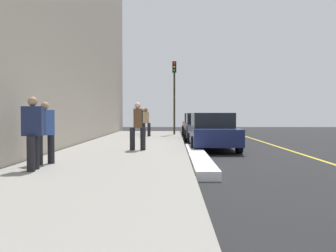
# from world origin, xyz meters

# --- Properties ---
(ground_plane) EXTENTS (56.00, 56.00, 0.00)m
(ground_plane) POSITION_xyz_m (0.00, 0.00, 0.00)
(ground_plane) COLOR black
(sidewalk) EXTENTS (28.00, 4.60, 0.15)m
(sidewalk) POSITION_xyz_m (0.00, -3.30, 0.07)
(sidewalk) COLOR gray
(sidewalk) RESTS_ON ground
(lane_stripe_centre) EXTENTS (28.00, 0.14, 0.01)m
(lane_stripe_centre) POSITION_xyz_m (0.00, 3.20, 0.00)
(lane_stripe_centre) COLOR gold
(lane_stripe_centre) RESTS_ON ground
(snow_bank_curb) EXTENTS (7.96, 0.56, 0.22)m
(snow_bank_curb) POSITION_xyz_m (3.83, -0.70, 0.11)
(snow_bank_curb) COLOR white
(snow_bank_curb) RESTS_ON ground
(parked_car_red) EXTENTS (4.28, 1.91, 1.51)m
(parked_car_red) POSITION_xyz_m (-11.34, 0.08, 0.76)
(parked_car_red) COLOR black
(parked_car_red) RESTS_ON ground
(parked_car_charcoal) EXTENTS (4.51, 1.90, 1.51)m
(parked_car_charcoal) POSITION_xyz_m (-5.66, 0.05, 0.76)
(parked_car_charcoal) COLOR black
(parked_car_charcoal) RESTS_ON ground
(parked_car_navy) EXTENTS (4.50, 1.94, 1.51)m
(parked_car_navy) POSITION_xyz_m (0.12, 0.11, 0.76)
(parked_car_navy) COLOR black
(parked_car_navy) RESTS_ON ground
(pedestrian_black_coat) EXTENTS (0.54, 0.54, 1.73)m
(pedestrian_black_coat) POSITION_xyz_m (-10.02, -3.52, 1.07)
(pedestrian_black_coat) COLOR black
(pedestrian_black_coat) RESTS_ON sidewalk
(pedestrian_brown_coat) EXTENTS (0.50, 0.57, 1.74)m
(pedestrian_brown_coat) POSITION_xyz_m (1.95, -2.78, 1.08)
(pedestrian_brown_coat) COLOR black
(pedestrian_brown_coat) RESTS_ON sidewalk
(pedestrian_blue_coat) EXTENTS (0.49, 0.52, 1.64)m
(pedestrian_blue_coat) POSITION_xyz_m (6.01, -4.85, 1.03)
(pedestrian_blue_coat) COLOR black
(pedestrian_blue_coat) RESTS_ON sidewalk
(pedestrian_tan_coat) EXTENTS (0.48, 0.55, 1.67)m
(pedestrian_tan_coat) POSITION_xyz_m (-7.02, -3.12, 1.04)
(pedestrian_tan_coat) COLOR black
(pedestrian_tan_coat) RESTS_ON sidewalk
(pedestrian_navy_coat) EXTENTS (0.57, 0.49, 1.73)m
(pedestrian_navy_coat) POSITION_xyz_m (7.16, -4.76, 1.07)
(pedestrian_navy_coat) COLOR black
(pedestrian_navy_coat) RESTS_ON sidewalk
(traffic_light_pole) EXTENTS (0.35, 0.26, 4.67)m
(traffic_light_pole) POSITION_xyz_m (-9.10, -1.44, 3.28)
(traffic_light_pole) COLOR #2D2D19
(traffic_light_pole) RESTS_ON sidewalk
(rolling_suitcase) EXTENTS (0.34, 0.22, 0.87)m
(rolling_suitcase) POSITION_xyz_m (-7.43, -3.27, 0.41)
(rolling_suitcase) COLOR #471E19
(rolling_suitcase) RESTS_ON sidewalk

